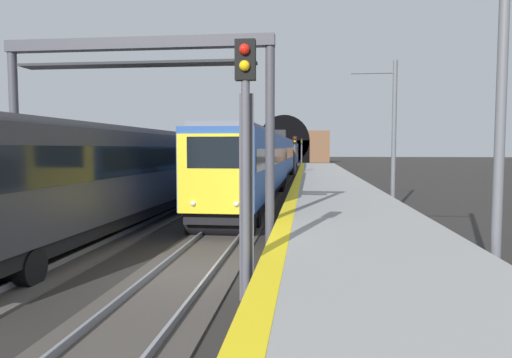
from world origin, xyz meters
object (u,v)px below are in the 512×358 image
train_adjacent_platform (184,163)px  catenary_mast_far (393,135)px  railway_signal_near (246,156)px  railway_signal_far (302,149)px  overhead_signal_gantry (137,90)px  train_main_approaching (278,156)px  catenary_mast_near (499,121)px  railway_signal_mid (295,155)px

train_adjacent_platform → catenary_mast_far: catenary_mast_far is taller
railway_signal_near → railway_signal_far: (80.72, 0.00, 0.02)m
train_adjacent_platform → catenary_mast_far: 12.15m
railway_signal_near → overhead_signal_gantry: (5.10, 4.05, 1.93)m
train_main_approaching → overhead_signal_gantry: 33.70m
overhead_signal_gantry → catenary_mast_near: bearing=-107.9°
catenary_mast_near → catenary_mast_far: bearing=-0.0°
railway_signal_mid → catenary_mast_far: size_ratio=0.58×
overhead_signal_gantry → railway_signal_far: bearing=-3.1°
railway_signal_far → catenary_mast_near: size_ratio=0.69×
train_adjacent_platform → railway_signal_mid: bearing=-20.8°
catenary_mast_near → catenary_mast_far: (12.54, -0.00, 0.05)m
railway_signal_near → catenary_mast_near: (2.07, -5.35, 0.75)m
catenary_mast_near → catenary_mast_far: size_ratio=0.99×
railway_signal_near → railway_signal_far: bearing=-180.0°
train_main_approaching → catenary_mast_near: catenary_mast_near is taller
train_main_approaching → overhead_signal_gantry: bearing=-3.2°
overhead_signal_gantry → catenary_mast_far: (9.51, -9.40, -1.13)m
railway_signal_mid → catenary_mast_near: catenary_mast_near is taller
railway_signal_far → railway_signal_near: bearing=0.0°
railway_signal_near → catenary_mast_near: size_ratio=0.71×
catenary_mast_near → catenary_mast_far: 12.54m
railway_signal_mid → catenary_mast_near: bearing=9.7°
catenary_mast_near → railway_signal_near: bearing=111.2°
railway_signal_far → catenary_mast_far: catenary_mast_far is taller
railway_signal_mid → overhead_signal_gantry: bearing=-8.2°
train_adjacent_platform → railway_signal_far: 62.98m
train_adjacent_platform → catenary_mast_near: 19.77m
railway_signal_near → railway_signal_far: railway_signal_near is taller
railway_signal_far → overhead_signal_gantry: (-75.62, 4.05, 1.91)m
train_main_approaching → overhead_signal_gantry: (-33.53, 2.15, 2.62)m
train_adjacent_platform → railway_signal_mid: size_ratio=9.04×
train_adjacent_platform → railway_signal_far: (62.67, -6.20, 0.77)m
railway_signal_mid → railway_signal_far: size_ratio=0.85×
railway_signal_near → catenary_mast_near: bearing=111.2°
train_main_approaching → railway_signal_far: railway_signal_far is taller
train_main_approaching → railway_signal_near: (-38.63, -1.90, 0.69)m
railway_signal_far → overhead_signal_gantry: overhead_signal_gantry is taller
railway_signal_mid → overhead_signal_gantry: overhead_signal_gantry is taller
train_adjacent_platform → railway_signal_mid: 16.51m
train_main_approaching → catenary_mast_far: catenary_mast_far is taller
train_main_approaching → railway_signal_far: 42.14m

